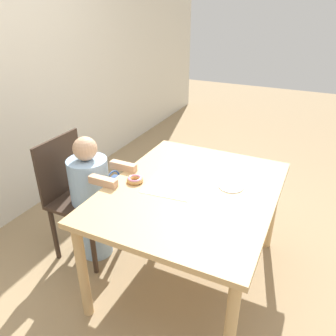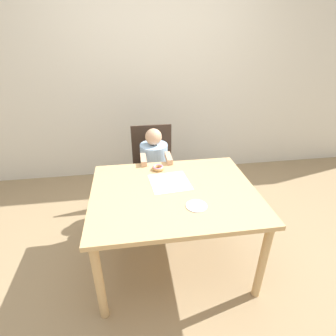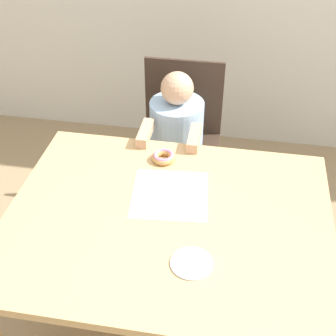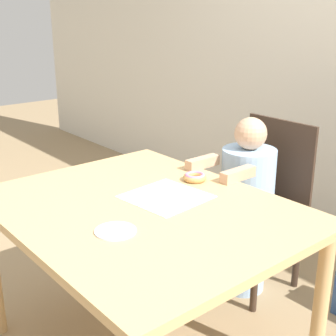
# 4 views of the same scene
# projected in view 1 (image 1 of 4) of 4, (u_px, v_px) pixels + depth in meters

# --- Properties ---
(ground_plane) EXTENTS (12.00, 12.00, 0.00)m
(ground_plane) POSITION_uv_depth(u_px,v_px,m) (188.00, 274.00, 2.33)
(ground_plane) COLOR #997F5B
(dining_table) EXTENTS (1.25, 1.00, 0.71)m
(dining_table) POSITION_uv_depth(u_px,v_px,m) (191.00, 200.00, 2.04)
(dining_table) COLOR tan
(dining_table) RESTS_ON ground_plane
(chair) EXTENTS (0.43, 0.42, 0.90)m
(chair) POSITION_uv_depth(u_px,v_px,m) (78.00, 195.00, 2.38)
(chair) COLOR #38281E
(chair) RESTS_ON ground_plane
(child_figure) EXTENTS (0.28, 0.45, 0.95)m
(child_figure) POSITION_uv_depth(u_px,v_px,m) (92.00, 201.00, 2.33)
(child_figure) COLOR #99BCE0
(child_figure) RESTS_ON ground_plane
(donut) EXTENTS (0.11, 0.11, 0.03)m
(donut) POSITION_uv_depth(u_px,v_px,m) (135.00, 179.00, 2.07)
(donut) COLOR tan
(donut) RESTS_ON dining_table
(napkin) EXTENTS (0.33, 0.33, 0.00)m
(napkin) POSITION_uv_depth(u_px,v_px,m) (172.00, 185.00, 2.05)
(napkin) COLOR white
(napkin) RESTS_ON dining_table
(handbag) EXTENTS (0.30, 0.17, 0.36)m
(handbag) POSITION_uv_depth(u_px,v_px,m) (114.00, 193.00, 3.07)
(handbag) COLOR #2D4C84
(handbag) RESTS_ON ground_plane
(plate) EXTENTS (0.15, 0.15, 0.01)m
(plate) POSITION_uv_depth(u_px,v_px,m) (231.00, 187.00, 2.02)
(plate) COLOR silver
(plate) RESTS_ON dining_table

